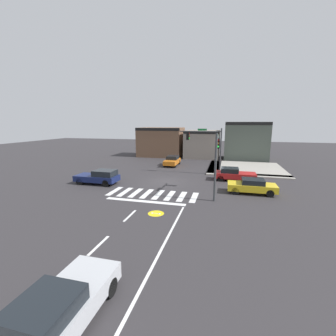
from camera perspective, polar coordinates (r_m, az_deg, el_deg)
The scene contains 13 objects.
ground_plane at distance 24.80m, azimuth -0.64°, elevation -3.48°, with size 120.00×120.00×0.00m, color #302D30.
crosswalk_near at distance 20.66m, azimuth -3.91°, elevation -6.55°, with size 8.05×2.79×0.01m.
lane_markings at distance 14.26m, azimuth -8.37°, elevation -15.13°, with size 6.80×18.75×0.01m.
bike_detector_marking at distance 16.45m, azimuth -3.04°, elevation -11.32°, with size 1.14×1.14×0.01m.
curb_corner_northeast at distance 33.24m, azimuth 18.04°, elevation -0.11°, with size 10.00×10.60×0.15m.
storefront_row at distance 42.41m, azimuth 8.48°, elevation 6.47°, with size 23.13×6.53×6.46m.
traffic_signal_northeast at distance 28.48m, azimuth 9.42°, elevation 6.38°, with size 5.22×0.32×5.70m.
traffic_signal_southeast at distance 19.95m, azimuth 12.14°, elevation 3.62°, with size 0.32×4.31×5.53m.
car_yellow at distance 22.02m, azimuth 20.32°, elevation -4.24°, with size 4.23×1.82×1.35m.
car_orange at distance 34.16m, azimuth 1.07°, elevation 1.85°, with size 1.78×4.18×1.42m.
car_navy at distance 24.87m, azimuth -16.90°, elevation -2.11°, with size 4.46×1.95×1.51m.
car_silver at distance 8.82m, azimuth -25.55°, elevation -29.09°, with size 1.85×4.37×1.48m.
car_red at distance 26.28m, azimuth 16.14°, elevation -1.49°, with size 4.46×1.89×1.41m.
Camera 1 is at (6.24, -23.15, 6.32)m, focal length 24.29 mm.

